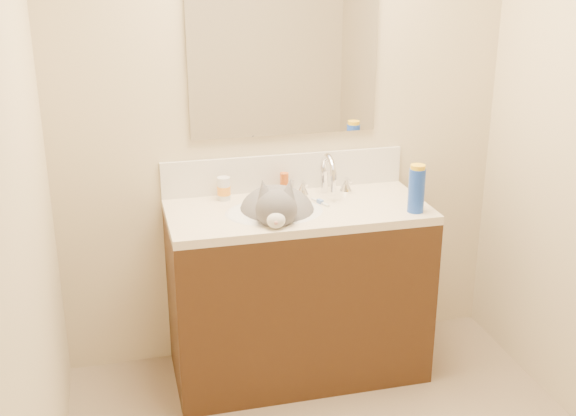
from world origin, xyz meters
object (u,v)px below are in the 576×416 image
vanity_cabinet (298,295)px  faucet (327,178)px  basin (274,226)px  amber_bottle (284,183)px  spray_can (416,190)px  cat (277,213)px  pill_bottle (224,189)px  silver_jar (289,186)px

vanity_cabinet → faucet: 0.58m
basin → faucet: 0.38m
basin → amber_bottle: (0.11, 0.24, 0.12)m
vanity_cabinet → spray_can: 0.77m
basin → amber_bottle: 0.29m
cat → pill_bottle: (-0.21, 0.22, 0.07)m
vanity_cabinet → silver_jar: size_ratio=19.90×
cat → silver_jar: (0.11, 0.24, 0.04)m
vanity_cabinet → silver_jar: bearing=87.0°
pill_bottle → basin: bearing=-49.0°
vanity_cabinet → basin: bearing=-166.0°
spray_can → basin: bearing=166.2°
basin → faucet: size_ratio=1.61×
faucet → pill_bottle: 0.50m
silver_jar → amber_bottle: size_ratio=0.58×
basin → pill_bottle: bearing=131.0°
basin → silver_jar: 0.30m
spray_can → vanity_cabinet: bearing=160.0°
cat → silver_jar: 0.27m
faucet → amber_bottle: 0.21m
faucet → pill_bottle: (-0.49, 0.05, -0.03)m
cat → basin: bearing=-149.1°
silver_jar → spray_can: size_ratio=0.30×
pill_bottle → amber_bottle: size_ratio=1.06×
cat → amber_bottle: cat is taller
amber_bottle → spray_can: bearing=-37.1°
basin → silver_jar: (0.13, 0.25, 0.10)m
faucet → silver_jar: faucet is taller
basin → spray_can: (0.62, -0.15, 0.17)m
basin → silver_jar: bearing=62.2°
cat → pill_bottle: bearing=148.2°
vanity_cabinet → pill_bottle: (-0.31, 0.19, 0.51)m
cat → silver_jar: size_ratio=8.60×
vanity_cabinet → spray_can: (0.50, -0.18, 0.55)m
cat → amber_bottle: (0.09, 0.23, 0.06)m
pill_bottle → vanity_cabinet: bearing=-31.4°
faucet → cat: 0.34m
basin → spray_can: bearing=-13.8°
basin → silver_jar: silver_jar is taller
basin → amber_bottle: bearing=65.8°
vanity_cabinet → amber_bottle: bearing=93.8°
basin → pill_bottle: (-0.19, 0.22, 0.13)m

